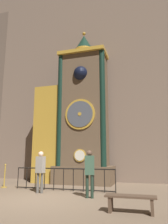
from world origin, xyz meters
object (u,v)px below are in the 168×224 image
clock_tower (75,117)px  visitor_far (90,169)px  stanchion_post (4,180)px  visitor_bench (131,200)px  visitor_near (40,168)px

clock_tower → visitor_far: (1.83, -3.71, -2.62)m
stanchion_post → visitor_bench: size_ratio=0.81×
visitor_far → stanchion_post: visitor_far is taller
clock_tower → visitor_bench: 7.15m
clock_tower → stanchion_post: clock_tower is taller
visitor_near → visitor_far: size_ratio=0.99×
clock_tower → visitor_bench: size_ratio=6.68×
clock_tower → visitor_near: 4.23m
clock_tower → visitor_near: bearing=-95.8°
clock_tower → stanchion_post: size_ratio=8.20×
visitor_near → stanchion_post: visitor_near is taller
visitor_near → visitor_far: bearing=0.2°
stanchion_post → visitor_bench: stanchion_post is taller
stanchion_post → visitor_bench: bearing=-26.4°
clock_tower → stanchion_post: bearing=-138.5°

